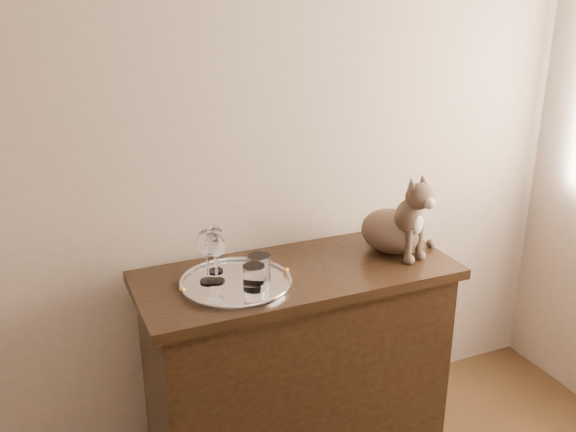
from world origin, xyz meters
name	(u,v)px	position (x,y,z in m)	size (l,w,h in m)	color
wall_back	(107,136)	(0.00, 2.25, 1.35)	(4.00, 0.10, 2.70)	tan
sideboard	(297,368)	(0.60, 1.94, 0.42)	(1.20, 0.50, 0.85)	black
tray	(236,284)	(0.35, 1.92, 0.85)	(0.40, 0.40, 0.01)	silver
wine_glass_a	(207,256)	(0.26, 1.96, 0.96)	(0.08, 0.08, 0.20)	silver
wine_glass_b	(214,249)	(0.31, 2.04, 0.95)	(0.07, 0.07, 0.18)	white
wine_glass_d	(216,258)	(0.29, 1.95, 0.95)	(0.07, 0.07, 0.18)	white
tumbler_a	(254,278)	(0.39, 1.85, 0.90)	(0.08, 0.08, 0.09)	silver
tumbler_c	(259,267)	(0.44, 1.91, 0.90)	(0.08, 0.08, 0.09)	silver
cat	(393,211)	(1.02, 1.96, 1.02)	(0.34, 0.31, 0.34)	brown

